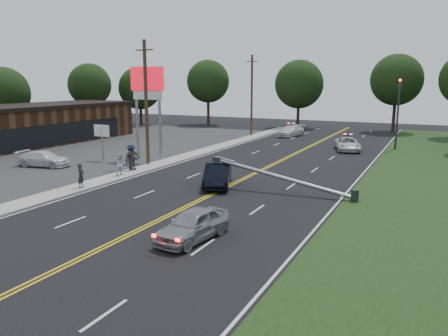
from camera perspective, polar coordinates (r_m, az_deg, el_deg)
The scene contains 26 objects.
ground at distance 21.90m, azimuth -8.75°, elevation -6.89°, with size 120.00×120.00×0.00m, color black.
parking_lot at distance 42.45m, azimuth -23.37°, elevation 1.14°, with size 25.00×60.00×0.01m, color #2D2D2D.
sidewalk at distance 34.52m, azimuth -10.73°, elevation -0.17°, with size 1.80×70.00×0.12m, color #A19D92.
centerline_yellow at distance 30.32m, azimuth 2.10°, elevation -1.64°, with size 0.36×80.00×0.00m, color gold.
pharmacy_building at distance 50.84m, azimuth -26.04°, elevation 4.94°, with size 8.40×30.40×4.30m.
pylon_sign at distance 38.34m, azimuth -9.98°, elevation 9.92°, with size 3.20×0.35×8.00m.
small_sign at distance 39.23m, azimuth -15.67°, elevation 4.33°, with size 1.60×0.14×3.10m.
traffic_signal at distance 47.21m, azimuth 21.80°, elevation 7.33°, with size 0.28×0.41×7.05m.
fallen_streetlight at distance 26.85m, azimuth 8.54°, elevation -1.47°, with size 9.36×0.44×1.91m.
utility_pole_mid at distance 35.99m, azimuth -10.13°, elevation 8.38°, with size 1.60×0.28×10.00m.
utility_pole_far at distance 55.27m, azimuth 3.63°, elevation 9.46°, with size 1.60×0.28×10.00m.
tree_2 at distance 62.11m, azimuth -26.89°, elevation 8.73°, with size 6.51×6.51×8.61m.
tree_3 at distance 67.87m, azimuth -17.14°, elevation 10.32°, with size 6.21×6.21×9.39m.
tree_4 at distance 70.80m, azimuth -10.93°, elevation 10.20°, with size 6.65×6.65×9.08m.
tree_5 at distance 69.72m, azimuth -2.09°, elevation 11.24°, with size 6.64×6.64×10.12m.
tree_6 at distance 66.02m, azimuth 9.77°, elevation 10.72°, with size 7.08×7.08×9.92m.
tree_7 at distance 63.95m, azimuth 21.61°, elevation 10.65°, with size 6.86×6.86×10.43m.
crashed_sedan at distance 28.63m, azimuth -0.83°, elevation -0.89°, with size 1.60×4.58×1.51m, color black.
waiting_sedan at distance 19.07m, azimuth -4.11°, elevation -7.39°, with size 1.61×4.00×1.36m, color #92959A.
parked_car at distance 38.18m, azimuth -22.46°, elevation 1.12°, with size 1.76×4.32×1.25m, color silver.
emergency_a at distance 45.13m, azimuth 15.83°, elevation 3.01°, with size 2.15×4.67×1.30m, color silver.
emergency_b at distance 55.56m, azimuth 8.71°, elevation 4.81°, with size 1.91×4.71×1.37m, color silver.
bystander_a at distance 29.14m, azimuth -18.19°, elevation -0.96°, with size 0.56×0.37×1.55m, color #24242B.
bystander_b at distance 32.17m, azimuth -13.33°, elevation 0.42°, with size 0.76×0.59×1.56m, color silver.
bystander_c at distance 34.03m, azimuth -12.01°, elevation 1.40°, with size 1.26×0.73×1.96m, color #17173A.
bystander_d at distance 33.94m, azimuth -11.88°, elevation 1.29°, with size 1.08×0.45×1.85m, color #5D504B.
Camera 1 is at (12.05, -17.00, 6.76)m, focal length 35.00 mm.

